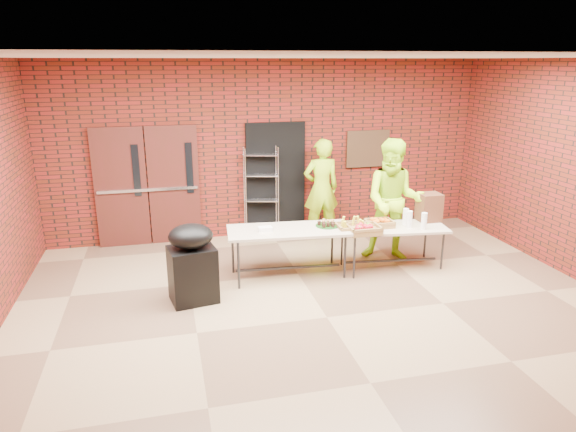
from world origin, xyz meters
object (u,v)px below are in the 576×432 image
Objects in this scene: covered_grill at (192,263)px; coffee_dispenser at (429,207)px; wire_rack at (261,193)px; volunteer_woman at (321,188)px; table_right at (393,230)px; table_left at (288,233)px; volunteer_man at (394,201)px.

coffee_dispenser is at bearing -0.66° from covered_grill.
covered_grill is (-1.42, -2.41, -0.29)m from wire_rack.
volunteer_woman is at bearing 2.70° from wire_rack.
coffee_dispenser is 2.06m from volunteer_woman.
wire_rack is at bearing 138.44° from table_right.
coffee_dispenser is (2.35, 0.08, 0.22)m from table_left.
table_right is 0.76m from coffee_dispenser.
table_right is at bearing -167.01° from coffee_dispenser.
table_left is 2.37m from coffee_dispenser.
volunteer_woman is (-1.32, 1.58, 0.01)m from coffee_dispenser.
volunteer_woman is 1.61m from volunteer_man.
table_left is 1.56m from covered_grill.
volunteer_woman is (2.50, 2.19, 0.37)m from covered_grill.
wire_rack reaches higher than table_left.
table_left is at bearing -178.01° from coffee_dispenser.
coffee_dispenser is 0.41× the size of covered_grill.
table_right is 1.57× the size of covered_grill.
wire_rack is at bearing 49.78° from covered_grill.
wire_rack is 1.54× the size of covered_grill.
wire_rack is 1.89m from table_left.
wire_rack is at bearing 163.76° from volunteer_man.
wire_rack is 2.81m from covered_grill.
table_right is at bearing -34.56° from wire_rack.
table_right is 3.16m from covered_grill.
covered_grill is 0.55× the size of volunteer_man.
wire_rack is 0.98× the size of table_right.
table_left is 1.67m from table_right.
coffee_dispenser is 3.88m from covered_grill.
volunteer_man is at bearing 73.43° from table_right.
coffee_dispenser is (2.40, -1.80, 0.06)m from wire_rack.
table_right is 0.94× the size of volunteer_woman.
volunteer_man reaches higher than table_right.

